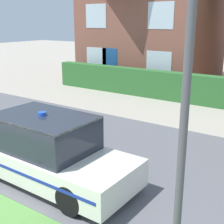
% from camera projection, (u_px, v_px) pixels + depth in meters
% --- Properties ---
extents(road_strip, '(28.00, 6.13, 0.01)m').
position_uv_depth(road_strip, '(102.00, 152.00, 8.88)').
color(road_strip, '#5B5B60').
rests_on(road_strip, ground).
extents(garden_hedge, '(15.02, 0.58, 1.31)m').
position_uv_depth(garden_hedge, '(189.00, 88.00, 14.01)').
color(garden_hedge, '#2D662D').
rests_on(garden_hedge, ground).
extents(police_car, '(4.28, 1.75, 1.63)m').
position_uv_depth(police_car, '(47.00, 150.00, 7.15)').
color(police_car, black).
rests_on(police_car, road_strip).
extents(house_left, '(7.63, 6.31, 7.61)m').
position_uv_depth(house_left, '(153.00, 15.00, 18.72)').
color(house_left, brown).
rests_on(house_left, ground).
extents(street_lamp, '(0.24, 0.24, 5.15)m').
position_uv_depth(street_lamp, '(187.00, 75.00, 3.42)').
color(street_lamp, '#4C4C51').
rests_on(street_lamp, ground).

